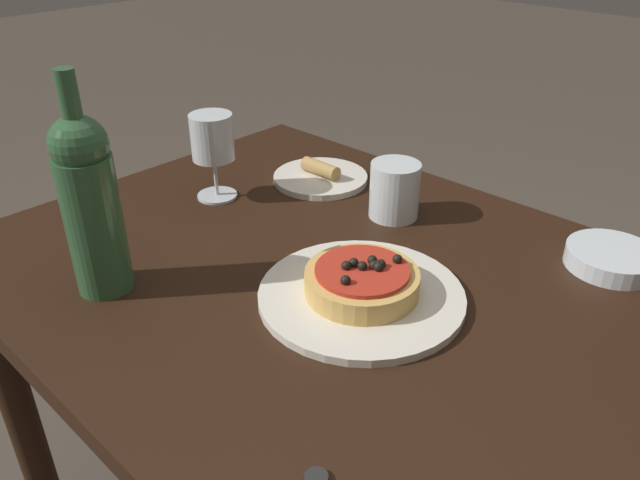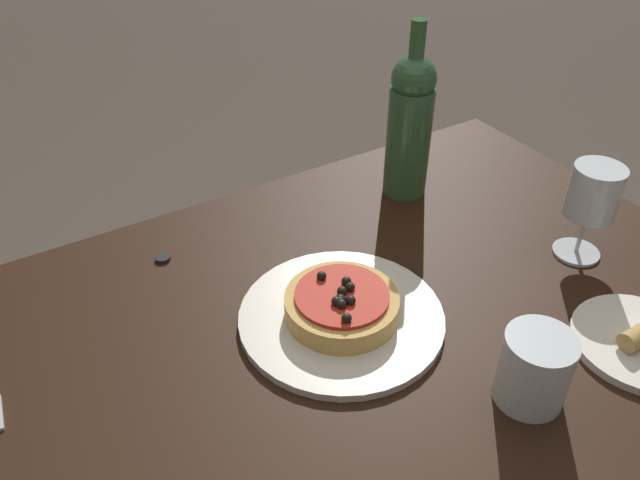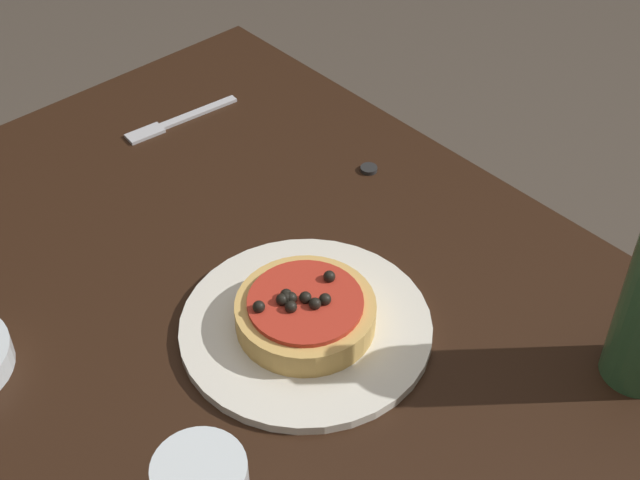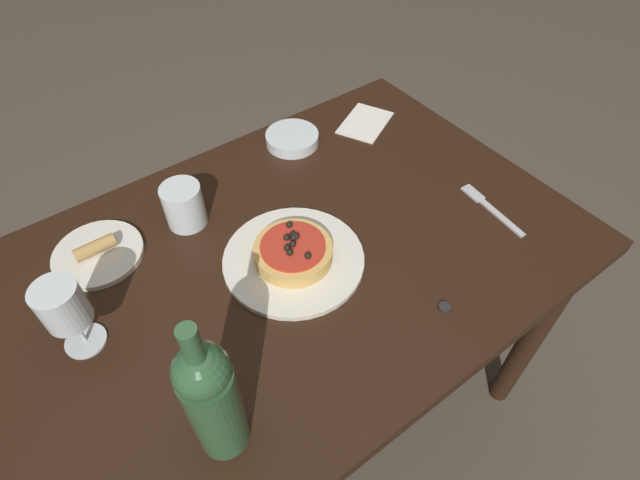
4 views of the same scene
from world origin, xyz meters
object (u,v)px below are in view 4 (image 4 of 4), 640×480
wine_glass (63,307)px  bottle_cap (445,307)px  pizza (291,252)px  dinner_plate (292,260)px  fork (489,207)px  side_bowl (292,139)px  wine_bottle (212,398)px  side_plate (98,253)px  dining_table (290,285)px  water_cup (184,205)px

wine_glass → bottle_cap: (-0.58, 0.33, -0.11)m
pizza → wine_glass: size_ratio=1.01×
dinner_plate → fork: bearing=163.6°
dinner_plate → side_bowl: size_ratio=2.14×
fork → wine_bottle: bearing=102.9°
pizza → dinner_plate: bearing=35.4°
fork → side_plate: bearing=68.5°
dinner_plate → side_bowl: (-0.22, -0.33, 0.01)m
dinner_plate → side_plate: size_ratio=1.57×
dinner_plate → pizza: size_ratio=1.81×
wine_glass → fork: wine_glass is taller
fork → dinner_plate: bearing=78.9°
wine_bottle → side_bowl: bearing=-132.4°
dining_table → fork: (-0.45, 0.15, 0.11)m
wine_bottle → bottle_cap: (-0.46, 0.04, -0.13)m
dinner_plate → fork: (-0.45, 0.13, -0.00)m
pizza → side_plate: size_ratio=0.87×
pizza → fork: bearing=163.6°
pizza → wine_bottle: bearing=38.9°
water_cup → pizza: bearing=117.2°
dining_table → pizza: pizza is taller
pizza → wine_bottle: size_ratio=0.51×
wine_glass → side_plate: wine_glass is taller
wine_bottle → dinner_plate: bearing=-141.1°
wine_bottle → pizza: bearing=-141.1°
dinner_plate → bottle_cap: size_ratio=12.13×
dinner_plate → wine_bottle: size_ratio=0.92×
dining_table → side_bowl: bearing=-125.7°
side_bowl → bottle_cap: 0.60m
dining_table → water_cup: water_cup is taller
pizza → fork: (-0.45, 0.13, -0.03)m
pizza → wine_glass: bearing=-9.5°
pizza → side_bowl: 0.40m
wine_glass → fork: size_ratio=0.86×
wine_glass → bottle_cap: size_ratio=6.64×
dinner_plate → bottle_cap: 0.32m
wine_glass → wine_bottle: (-0.12, 0.30, 0.03)m
water_cup → side_plate: water_cup is taller
side_bowl → fork: (-0.23, 0.46, -0.01)m
dining_table → dinner_plate: (0.00, 0.02, 0.11)m
side_bowl → side_plate: bearing=7.9°
dining_table → water_cup: size_ratio=12.56×
water_cup → bottle_cap: water_cup is taller
pizza → side_bowl: bearing=-124.4°
dining_table → wine_bottle: (0.29, 0.25, 0.24)m
pizza → wine_glass: wine_glass is taller
side_bowl → dining_table: bearing=54.3°
dinner_plate → side_plate: 0.40m
dinner_plate → side_plate: side_plate is taller
wine_bottle → side_bowl: size_ratio=2.32×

